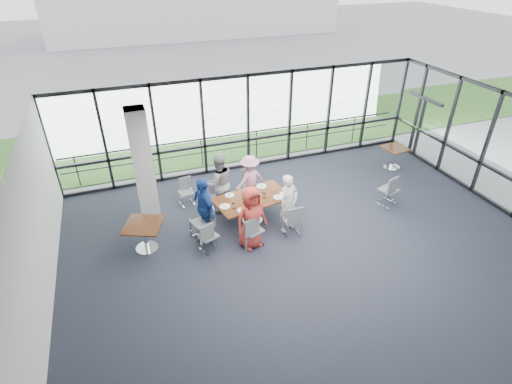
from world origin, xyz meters
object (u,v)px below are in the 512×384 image
object	(u,v)px
diner_near_left	(251,218)
chair_main_end	(202,222)
side_table_right	(395,151)
diner_near_right	(288,203)
side_table_left	(144,228)
chair_main_nl	(252,230)
chair_spare_la	(208,236)
chair_spare_r	(389,190)
chair_main_nr	(292,220)
chair_main_fl	(218,196)
main_table	(252,201)
structural_column	(143,167)
chair_main_fr	(250,186)
diner_end	(204,208)
diner_far_right	(250,180)
chair_spare_lb	(186,193)
diner_far_left	(219,183)

from	to	relation	value
diner_near_left	chair_main_end	bearing A→B (deg)	134.24
side_table_right	diner_near_right	xyz separation A→B (m)	(-4.85, -2.01, 0.20)
side_table_left	chair_main_nl	world-z (taller)	chair_main_nl
chair_spare_la	chair_spare_r	distance (m)	5.48
chair_main_nr	chair_main_fl	world-z (taller)	chair_main_nr
main_table	chair_main_nl	world-z (taller)	chair_main_nl
structural_column	chair_main_nr	distance (m)	4.13
chair_main_fr	chair_main_end	bearing A→B (deg)	34.49
side_table_left	chair_main_nr	xyz separation A→B (m)	(3.67, -0.69, -0.19)
main_table	chair_spare_r	bearing A→B (deg)	-18.25
diner_end	chair_spare_la	bearing A→B (deg)	-20.70
structural_column	chair_main_nr	size ratio (longest dim) A/B	3.56
side_table_left	diner_near_right	bearing A→B (deg)	-7.00
chair_main_fl	structural_column	bearing A→B (deg)	-2.38
side_table_right	diner_far_right	bearing A→B (deg)	-175.92
diner_near_right	chair_main_end	world-z (taller)	diner_near_right
side_table_right	chair_main_fr	size ratio (longest dim) A/B	0.92
side_table_right	diner_near_left	world-z (taller)	diner_near_left
diner_near_right	chair_spare_lb	bearing A→B (deg)	116.40
structural_column	diner_near_right	size ratio (longest dim) A/B	1.97
diner_far_left	chair_main_end	xyz separation A→B (m)	(-0.77, -1.10, -0.42)
chair_main_end	side_table_right	bearing A→B (deg)	85.59
diner_far_right	chair_spare_la	xyz separation A→B (m)	(-1.70, -1.75, -0.32)
diner_far_left	diner_near_left	bearing A→B (deg)	96.68
main_table	chair_main_nl	size ratio (longest dim) A/B	2.33
chair_main_fl	diner_far_left	bearing A→B (deg)	103.16
side_table_left	diner_far_right	distance (m)	3.38
diner_far_right	chair_main_nl	bearing A→B (deg)	54.51
main_table	side_table_right	bearing A→B (deg)	3.05
chair_main_nl	main_table	bearing A→B (deg)	49.80
chair_main_nl	chair_main_nr	distance (m)	1.13
chair_main_fl	diner_end	bearing A→B (deg)	63.58
main_table	chair_main_end	size ratio (longest dim) A/B	2.26
diner_far_right	chair_main_fl	xyz separation A→B (m)	(-0.97, -0.03, -0.35)
structural_column	chair_main_end	distance (m)	2.15
diner_near_right	chair_spare_lb	xyz separation A→B (m)	(-2.29, 2.14, -0.42)
chair_main_fl	side_table_right	bearing A→B (deg)	-171.92
side_table_right	chair_spare_la	size ratio (longest dim) A/B	0.98
diner_far_left	chair_spare_r	xyz separation A→B (m)	(4.73, -1.38, -0.42)
chair_main_end	diner_near_right	bearing A→B (deg)	62.55
main_table	diner_end	size ratio (longest dim) A/B	1.27
side_table_right	diner_end	world-z (taller)	diner_end
chair_main_nl	chair_spare_lb	bearing A→B (deg)	94.52
diner_far_right	side_table_right	bearing A→B (deg)	166.03
structural_column	main_table	bearing A→B (deg)	-23.43
chair_main_end	chair_spare_la	xyz separation A→B (m)	(0.03, -0.53, -0.05)
side_table_left	chair_spare_r	bearing A→B (deg)	-2.72
structural_column	diner_far_left	world-z (taller)	structural_column
structural_column	chair_main_fr	xyz separation A→B (m)	(2.94, -0.06, -1.14)
main_table	chair_main_fl	distance (m)	1.18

